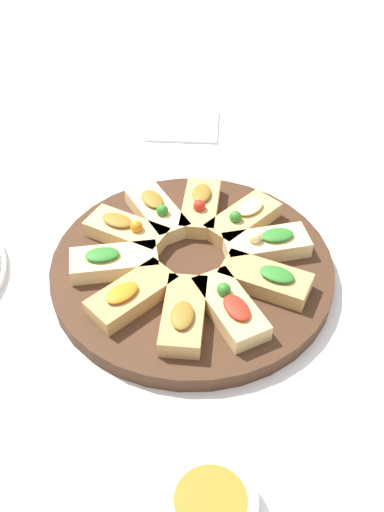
# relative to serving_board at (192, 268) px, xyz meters

# --- Properties ---
(ground_plane) EXTENTS (3.00, 3.00, 0.00)m
(ground_plane) POSITION_rel_serving_board_xyz_m (0.00, 0.00, -0.01)
(ground_plane) COLOR white
(serving_board) EXTENTS (0.34, 0.34, 0.02)m
(serving_board) POSITION_rel_serving_board_xyz_m (0.00, 0.00, 0.00)
(serving_board) COLOR #422819
(serving_board) RESTS_ON ground_plane
(focaccia_slice_0) EXTENTS (0.11, 0.10, 0.03)m
(focaccia_slice_0) POSITION_rel_serving_board_xyz_m (0.08, -0.05, 0.02)
(focaccia_slice_0) COLOR #DBB775
(focaccia_slice_0) RESTS_ON serving_board
(focaccia_slice_1) EXTENTS (0.10, 0.05, 0.03)m
(focaccia_slice_1) POSITION_rel_serving_board_xyz_m (0.09, 0.00, 0.02)
(focaccia_slice_1) COLOR #E5C689
(focaccia_slice_1) RESTS_ON serving_board
(focaccia_slice_2) EXTENTS (0.11, 0.10, 0.03)m
(focaccia_slice_2) POSITION_rel_serving_board_xyz_m (0.07, 0.06, 0.02)
(focaccia_slice_2) COLOR tan
(focaccia_slice_2) RESTS_ON serving_board
(focaccia_slice_3) EXTENTS (0.07, 0.11, 0.03)m
(focaccia_slice_3) POSITION_rel_serving_board_xyz_m (0.02, 0.09, 0.02)
(focaccia_slice_3) COLOR tan
(focaccia_slice_3) RESTS_ON serving_board
(focaccia_slice_4) EXTENTS (0.08, 0.11, 0.03)m
(focaccia_slice_4) POSITION_rel_serving_board_xyz_m (-0.03, 0.09, 0.02)
(focaccia_slice_4) COLOR #DBB775
(focaccia_slice_4) RESTS_ON serving_board
(focaccia_slice_5) EXTENTS (0.11, 0.09, 0.03)m
(focaccia_slice_5) POSITION_rel_serving_board_xyz_m (-0.08, 0.05, 0.02)
(focaccia_slice_5) COLOR tan
(focaccia_slice_5) RESTS_ON serving_board
(focaccia_slice_6) EXTENTS (0.11, 0.05, 0.03)m
(focaccia_slice_6) POSITION_rel_serving_board_xyz_m (-0.09, -0.01, 0.02)
(focaccia_slice_6) COLOR #E5C689
(focaccia_slice_6) RESTS_ON serving_board
(focaccia_slice_7) EXTENTS (0.11, 0.10, 0.03)m
(focaccia_slice_7) POSITION_rel_serving_board_xyz_m (-0.07, -0.06, 0.02)
(focaccia_slice_7) COLOR tan
(focaccia_slice_7) RESTS_ON serving_board
(focaccia_slice_8) EXTENTS (0.07, 0.11, 0.03)m
(focaccia_slice_8) POSITION_rel_serving_board_xyz_m (-0.02, -0.09, 0.02)
(focaccia_slice_8) COLOR tan
(focaccia_slice_8) RESTS_ON serving_board
(focaccia_slice_9) EXTENTS (0.08, 0.11, 0.03)m
(focaccia_slice_9) POSITION_rel_serving_board_xyz_m (0.04, -0.09, 0.02)
(focaccia_slice_9) COLOR #E5C689
(focaccia_slice_9) RESTS_ON serving_board
(napkin_stack) EXTENTS (0.13, 0.12, 0.01)m
(napkin_stack) POSITION_rel_serving_board_xyz_m (-0.02, -0.34, -0.01)
(napkin_stack) COLOR white
(napkin_stack) RESTS_ON ground_plane
(dipping_bowl) EXTENTS (0.08, 0.08, 0.02)m
(dipping_bowl) POSITION_rel_serving_board_xyz_m (0.02, 0.29, 0.00)
(dipping_bowl) COLOR silver
(dipping_bowl) RESTS_ON ground_plane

